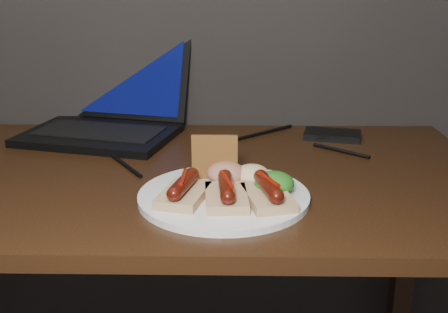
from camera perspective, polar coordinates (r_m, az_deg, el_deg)
desk at (r=1.17m, az=-8.24°, el=-5.56°), size 1.40×0.70×0.75m
laptop at (r=1.41m, az=-11.56°, el=4.59°), size 0.41×0.41×0.25m
hard_drive at (r=1.37m, az=10.94°, el=2.16°), size 0.15×0.10×0.02m
desk_cables at (r=1.27m, az=-6.46°, el=0.93°), size 0.97×0.38×0.01m
plate at (r=0.99m, az=-0.03°, el=-4.07°), size 0.35×0.35×0.01m
bread_sausage_left at (r=0.96m, az=-4.13°, el=-3.42°), size 0.10×0.13×0.04m
bread_sausage_center at (r=0.94m, az=0.23°, el=-3.70°), size 0.08×0.12×0.04m
bread_sausage_right at (r=0.95m, az=4.50°, el=-3.67°), size 0.09×0.13×0.04m
crispbread at (r=1.04m, az=-0.95°, el=-0.07°), size 0.09×0.01×0.08m
salad_greens at (r=0.98m, az=5.13°, el=-2.70°), size 0.07×0.07×0.04m
salsa_mound at (r=1.02m, az=0.22°, el=-1.70°), size 0.07×0.07×0.04m
coleslaw_mound at (r=1.03m, az=2.86°, el=-1.83°), size 0.06×0.06×0.04m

